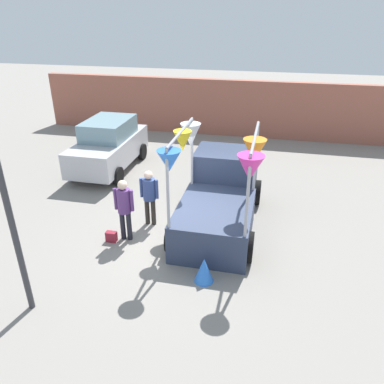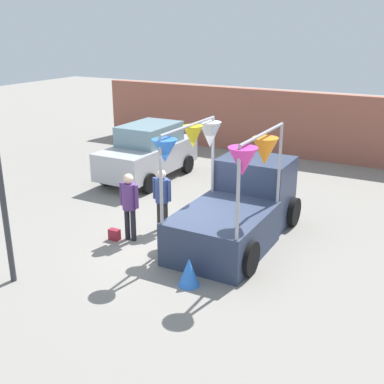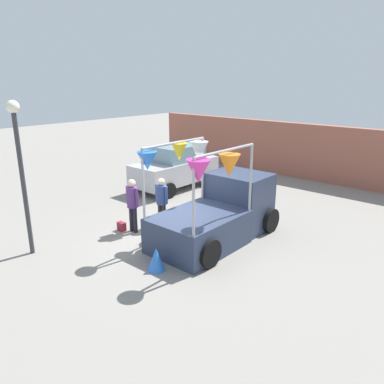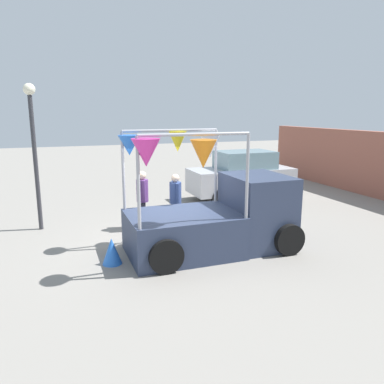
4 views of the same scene
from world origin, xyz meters
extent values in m
plane|color=gray|center=(0.00, 0.00, 0.00)|extent=(60.00, 60.00, 0.00)
cube|color=#2D3851|center=(1.00, 0.02, 0.50)|extent=(1.90, 2.60, 1.00)
cube|color=#2D3851|center=(1.00, 2.02, 0.90)|extent=(1.80, 1.40, 1.80)
cube|color=#8CB2C6|center=(1.00, 2.02, 1.35)|extent=(1.76, 1.37, 0.60)
cylinder|color=black|center=(0.05, 2.37, 0.38)|extent=(0.22, 0.76, 0.76)
cylinder|color=black|center=(1.95, 2.37, 0.38)|extent=(0.22, 0.76, 0.76)
cylinder|color=black|center=(0.05, -0.68, 0.38)|extent=(0.22, 0.76, 0.76)
cylinder|color=black|center=(1.95, -0.68, 0.38)|extent=(0.22, 0.76, 0.76)
cylinder|color=#A5A5AD|center=(0.13, 1.24, 1.95)|extent=(0.07, 0.07, 1.91)
cylinder|color=#A5A5AD|center=(1.87, 1.24, 1.95)|extent=(0.07, 0.07, 1.91)
cylinder|color=#A5A5AD|center=(0.13, -1.20, 1.95)|extent=(0.07, 0.07, 1.91)
cylinder|color=#A5A5AD|center=(1.87, -1.20, 1.95)|extent=(0.07, 0.07, 1.91)
cylinder|color=#A5A5AD|center=(0.13, 0.02, 2.91)|extent=(0.07, 2.44, 0.07)
cylinder|color=#A5A5AD|center=(1.87, 0.02, 2.91)|extent=(0.07, 2.44, 0.07)
cone|color=blue|center=(0.13, -1.03, 2.57)|extent=(0.63, 0.63, 0.49)
cone|color=#D83399|center=(1.87, -1.03, 2.57)|extent=(0.62, 0.62, 0.56)
cone|color=yellow|center=(0.13, 0.19, 2.63)|extent=(0.63, 0.63, 0.51)
cone|color=orange|center=(1.87, 0.19, 2.50)|extent=(0.75, 0.75, 0.60)
cone|color=white|center=(0.13, 1.07, 2.50)|extent=(0.77, 0.77, 0.63)
cube|color=#B7B7BC|center=(-3.67, 3.98, 0.77)|extent=(1.70, 4.00, 0.90)
cube|color=#72939E|center=(-3.67, 4.13, 1.55)|extent=(1.50, 2.10, 0.66)
cylinder|color=black|center=(-4.52, 5.23, 0.32)|extent=(0.18, 0.64, 0.64)
cylinder|color=black|center=(-2.82, 5.23, 0.32)|extent=(0.18, 0.64, 0.64)
cylinder|color=black|center=(-4.52, 2.73, 0.32)|extent=(0.18, 0.64, 0.64)
cylinder|color=black|center=(-2.82, 2.73, 0.32)|extent=(0.18, 0.64, 0.64)
cylinder|color=black|center=(-1.36, -0.44, 0.41)|extent=(0.13, 0.13, 0.82)
cylinder|color=black|center=(-1.18, -0.44, 0.41)|extent=(0.13, 0.13, 0.82)
cylinder|color=#593372|center=(-1.27, -0.44, 1.14)|extent=(0.34, 0.34, 0.65)
sphere|color=beige|center=(-1.27, -0.44, 1.58)|extent=(0.24, 0.24, 0.24)
cylinder|color=#593372|center=(-1.49, -0.44, 1.17)|extent=(0.09, 0.09, 0.58)
cylinder|color=#593372|center=(-1.05, -0.44, 1.17)|extent=(0.09, 0.09, 0.58)
cylinder|color=#2D2823|center=(-0.98, 0.44, 0.39)|extent=(0.13, 0.13, 0.78)
cylinder|color=#2D2823|center=(-0.80, 0.44, 0.39)|extent=(0.13, 0.13, 0.78)
cylinder|color=#33477F|center=(-0.89, 0.44, 1.09)|extent=(0.34, 0.34, 0.62)
sphere|color=beige|center=(-0.89, 0.44, 1.51)|extent=(0.23, 0.23, 0.23)
cylinder|color=#33477F|center=(-1.11, 0.44, 1.12)|extent=(0.09, 0.09, 0.55)
cylinder|color=#33477F|center=(-0.67, 0.44, 1.12)|extent=(0.09, 0.09, 0.55)
cube|color=maroon|center=(-1.62, -0.64, 0.14)|extent=(0.28, 0.16, 0.28)
cylinder|color=#333338|center=(-2.24, -3.26, 1.90)|extent=(0.12, 0.12, 3.80)
cube|color=#9E5947|center=(0.00, 9.25, 1.30)|extent=(18.00, 0.36, 2.60)
cone|color=blue|center=(1.06, -1.68, 0.30)|extent=(0.50, 0.50, 0.60)
camera|label=1|loc=(2.26, -8.27, 5.53)|focal=35.00mm
camera|label=2|loc=(5.25, -9.26, 5.02)|focal=45.00mm
camera|label=3|loc=(7.27, -7.45, 4.63)|focal=35.00mm
camera|label=4|loc=(9.11, -2.71, 3.36)|focal=35.00mm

